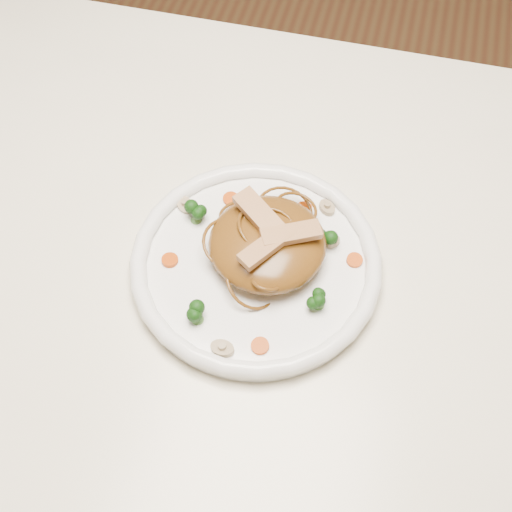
# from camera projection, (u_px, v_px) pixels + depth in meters

# --- Properties ---
(ground) EXTENTS (4.00, 4.00, 0.00)m
(ground) POSITION_uv_depth(u_px,v_px,m) (251.00, 438.00, 1.44)
(ground) COLOR brown
(ground) RESTS_ON ground
(table) EXTENTS (1.20, 0.80, 0.75)m
(table) POSITION_uv_depth(u_px,v_px,m) (247.00, 285.00, 0.89)
(table) COLOR white
(table) RESTS_ON ground
(plate) EXTENTS (0.34, 0.34, 0.02)m
(plate) POSITION_uv_depth(u_px,v_px,m) (256.00, 266.00, 0.78)
(plate) COLOR white
(plate) RESTS_ON table
(noodle_mound) EXTENTS (0.18, 0.18, 0.04)m
(noodle_mound) POSITION_uv_depth(u_px,v_px,m) (267.00, 243.00, 0.76)
(noodle_mound) COLOR brown
(noodle_mound) RESTS_ON plate
(chicken_a) EXTENTS (0.07, 0.05, 0.01)m
(chicken_a) POSITION_uv_depth(u_px,v_px,m) (291.00, 234.00, 0.74)
(chicken_a) COLOR tan
(chicken_a) RESTS_ON noodle_mound
(chicken_b) EXTENTS (0.08, 0.07, 0.01)m
(chicken_b) POSITION_uv_depth(u_px,v_px,m) (262.00, 216.00, 0.75)
(chicken_b) COLOR tan
(chicken_b) RESTS_ON noodle_mound
(chicken_c) EXTENTS (0.06, 0.07, 0.01)m
(chicken_c) POSITION_uv_depth(u_px,v_px,m) (266.00, 247.00, 0.73)
(chicken_c) COLOR tan
(chicken_c) RESTS_ON noodle_mound
(broccoli_0) EXTENTS (0.03, 0.03, 0.03)m
(broccoli_0) POSITION_uv_depth(u_px,v_px,m) (326.00, 235.00, 0.78)
(broccoli_0) COLOR #0E3E0C
(broccoli_0) RESTS_ON plate
(broccoli_1) EXTENTS (0.04, 0.04, 0.03)m
(broccoli_1) POSITION_uv_depth(u_px,v_px,m) (195.00, 212.00, 0.80)
(broccoli_1) COLOR #0E3E0C
(broccoli_1) RESTS_ON plate
(broccoli_2) EXTENTS (0.03, 0.03, 0.03)m
(broccoli_2) POSITION_uv_depth(u_px,v_px,m) (197.00, 314.00, 0.73)
(broccoli_2) COLOR #0E3E0C
(broccoli_2) RESTS_ON plate
(broccoli_3) EXTENTS (0.03, 0.03, 0.03)m
(broccoli_3) POSITION_uv_depth(u_px,v_px,m) (319.00, 299.00, 0.73)
(broccoli_3) COLOR #0E3E0C
(broccoli_3) RESTS_ON plate
(carrot_0) EXTENTS (0.02, 0.02, 0.00)m
(carrot_0) POSITION_uv_depth(u_px,v_px,m) (304.00, 208.00, 0.82)
(carrot_0) COLOR #D14F07
(carrot_0) RESTS_ON plate
(carrot_1) EXTENTS (0.02, 0.02, 0.00)m
(carrot_1) POSITION_uv_depth(u_px,v_px,m) (170.00, 260.00, 0.78)
(carrot_1) COLOR #D14F07
(carrot_1) RESTS_ON plate
(carrot_2) EXTENTS (0.02, 0.02, 0.00)m
(carrot_2) POSITION_uv_depth(u_px,v_px,m) (355.00, 260.00, 0.78)
(carrot_2) COLOR #D14F07
(carrot_2) RESTS_ON plate
(carrot_3) EXTENTS (0.02, 0.02, 0.00)m
(carrot_3) POSITION_uv_depth(u_px,v_px,m) (231.00, 199.00, 0.83)
(carrot_3) COLOR #D14F07
(carrot_3) RESTS_ON plate
(carrot_4) EXTENTS (0.02, 0.02, 0.00)m
(carrot_4) POSITION_uv_depth(u_px,v_px,m) (260.00, 346.00, 0.72)
(carrot_4) COLOR #D14F07
(carrot_4) RESTS_ON plate
(mushroom_0) EXTENTS (0.03, 0.03, 0.01)m
(mushroom_0) POSITION_uv_depth(u_px,v_px,m) (222.00, 348.00, 0.71)
(mushroom_0) COLOR tan
(mushroom_0) RESTS_ON plate
(mushroom_1) EXTENTS (0.03, 0.03, 0.01)m
(mushroom_1) POSITION_uv_depth(u_px,v_px,m) (332.00, 242.00, 0.79)
(mushroom_1) COLOR tan
(mushroom_1) RESTS_ON plate
(mushroom_2) EXTENTS (0.04, 0.04, 0.01)m
(mushroom_2) POSITION_uv_depth(u_px,v_px,m) (185.00, 205.00, 0.82)
(mushroom_2) COLOR tan
(mushroom_2) RESTS_ON plate
(mushroom_3) EXTENTS (0.03, 0.03, 0.01)m
(mushroom_3) POSITION_uv_depth(u_px,v_px,m) (327.00, 208.00, 0.82)
(mushroom_3) COLOR tan
(mushroom_3) RESTS_ON plate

